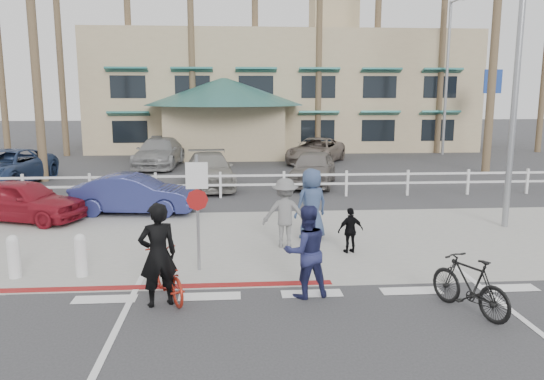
{
  "coord_description": "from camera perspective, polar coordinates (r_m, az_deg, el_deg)",
  "views": [
    {
      "loc": [
        -1.51,
        -9.21,
        3.9
      ],
      "look_at": [
        -0.54,
        3.88,
        1.5
      ],
      "focal_mm": 35.0,
      "sensor_mm": 36.0,
      "label": 1
    }
  ],
  "objects": [
    {
      "name": "palm_5",
      "position": [
        34.75,
        5.07,
        14.61
      ],
      "size": [
        4.0,
        4.0,
        13.0
      ],
      "primitive_type": null,
      "color": "#1C4922",
      "rests_on": "ground"
    },
    {
      "name": "building",
      "position": [
        40.4,
        0.78,
        12.84
      ],
      "size": [
        28.0,
        16.0,
        11.3
      ],
      "primitive_type": null,
      "color": "tan",
      "rests_on": "ground"
    },
    {
      "name": "lot_car_4",
      "position": [
        29.03,
        -12.04,
        3.94
      ],
      "size": [
        2.51,
        5.44,
        1.54
      ],
      "primitive_type": "imported",
      "rotation": [
        0.0,
        0.0,
        -0.07
      ],
      "color": "gray",
      "rests_on": "ground"
    },
    {
      "name": "palm_1",
      "position": [
        35.88,
        -21.88,
        13.79
      ],
      "size": [
        4.0,
        4.0,
        13.0
      ],
      "primitive_type": null,
      "color": "#1C4922",
      "rests_on": "ground"
    },
    {
      "name": "palm_3",
      "position": [
        34.44,
        -8.67,
        15.41
      ],
      "size": [
        4.0,
        4.0,
        14.0
      ],
      "primitive_type": null,
      "color": "#1C4922",
      "rests_on": "ground"
    },
    {
      "name": "palm_6",
      "position": [
        36.76,
        11.32,
        17.35
      ],
      "size": [
        4.0,
        4.0,
        17.0
      ],
      "primitive_type": null,
      "color": "#1C4922",
      "rests_on": "ground"
    },
    {
      "name": "bike_red",
      "position": [
        10.51,
        -11.14,
        -8.99
      ],
      "size": [
        1.23,
        1.81,
        0.9
      ],
      "primitive_type": "imported",
      "rotation": [
        0.0,
        0.0,
        3.55
      ],
      "color": "maroon",
      "rests_on": "ground"
    },
    {
      "name": "rail_fence",
      "position": [
        20.1,
        1.57,
        0.62
      ],
      "size": [
        29.4,
        0.16,
        1.0
      ],
      "primitive_type": null,
      "color": "silver",
      "rests_on": "ground"
    },
    {
      "name": "sign_post",
      "position": [
        11.69,
        -8.01,
        -1.83
      ],
      "size": [
        0.5,
        0.1,
        2.9
      ],
      "primitive_type": null,
      "color": "gray",
      "rests_on": "ground"
    },
    {
      "name": "palm_2",
      "position": [
        36.04,
        -15.22,
        16.54
      ],
      "size": [
        4.0,
        4.0,
        16.0
      ],
      "primitive_type": null,
      "color": "#1C4922",
      "rests_on": "ground"
    },
    {
      "name": "pedestrian_b",
      "position": [
        14.26,
        4.28,
        -1.53
      ],
      "size": [
        1.12,
        0.95,
        1.94
      ],
      "primitive_type": "imported",
      "rotation": [
        0.0,
        0.0,
        3.57
      ],
      "color": "navy",
      "rests_on": "ground"
    },
    {
      "name": "bike_black",
      "position": [
        10.26,
        20.5,
        -9.52
      ],
      "size": [
        1.18,
        1.8,
        1.05
      ],
      "primitive_type": "imported",
      "rotation": [
        0.0,
        0.0,
        3.57
      ],
      "color": "black",
      "rests_on": "ground"
    },
    {
      "name": "ground",
      "position": [
        10.11,
        4.8,
        -12.35
      ],
      "size": [
        140.0,
        140.0,
        0.0
      ],
      "primitive_type": "plane",
      "color": "#333335"
    },
    {
      "name": "streetlight_1",
      "position": [
        35.86,
        18.26,
        11.21
      ],
      "size": [
        0.6,
        2.0,
        9.5
      ],
      "primitive_type": null,
      "color": "gray",
      "rests_on": "ground"
    },
    {
      "name": "curb_red",
      "position": [
        11.21,
        -11.78,
        -10.17
      ],
      "size": [
        7.0,
        0.25,
        0.02
      ],
      "primitive_type": "cube",
      "color": "maroon",
      "rests_on": "ground"
    },
    {
      "name": "parking_lot",
      "position": [
        27.53,
        -1.04,
        2.22
      ],
      "size": [
        50.0,
        16.0,
        0.01
      ],
      "primitive_type": "cube",
      "color": "#333335",
      "rests_on": "ground"
    },
    {
      "name": "lot_car_1",
      "position": [
        22.49,
        -6.78,
        2.12
      ],
      "size": [
        2.42,
        5.03,
        1.41
      ],
      "primitive_type": "imported",
      "rotation": [
        0.0,
        0.0,
        0.09
      ],
      "color": "gray",
      "rests_on": "ground"
    },
    {
      "name": "palm_4",
      "position": [
        35.42,
        -1.84,
        16.19
      ],
      "size": [
        4.0,
        4.0,
        15.0
      ],
      "primitive_type": null,
      "color": "#1C4922",
      "rests_on": "ground"
    },
    {
      "name": "palm_10",
      "position": [
        25.74,
        -24.25,
        14.16
      ],
      "size": [
        4.0,
        4.0,
        12.0
      ],
      "primitive_type": null,
      "color": "#1C4922",
      "rests_on": "ground"
    },
    {
      "name": "lot_car_5",
      "position": [
        30.04,
        4.75,
        4.23
      ],
      "size": [
        4.3,
        5.65,
        1.43
      ],
      "primitive_type": "imported",
      "rotation": [
        0.0,
        0.0,
        -0.43
      ],
      "color": "slate",
      "rests_on": "ground"
    },
    {
      "name": "palm_7",
      "position": [
        36.91,
        17.86,
        14.69
      ],
      "size": [
        4.0,
        4.0,
        14.0
      ],
      "primitive_type": null,
      "color": "#1C4922",
      "rests_on": "ground"
    },
    {
      "name": "cross_street",
      "position": [
        18.19,
        0.63,
        -2.0
      ],
      "size": [
        40.0,
        5.0,
        0.01
      ],
      "primitive_type": "cube",
      "color": "#333335",
      "rests_on": "ground"
    },
    {
      "name": "lot_car_0",
      "position": [
        25.31,
        -26.83,
        2.14
      ],
      "size": [
        3.17,
        5.81,
        1.54
      ],
      "primitive_type": "imported",
      "rotation": [
        0.0,
        0.0,
        -0.11
      ],
      "color": "navy",
      "rests_on": "ground"
    },
    {
      "name": "lot_car_2",
      "position": [
        22.78,
        4.41,
        2.36
      ],
      "size": [
        2.81,
        4.65,
        1.48
      ],
      "primitive_type": "imported",
      "rotation": [
        0.0,
        0.0,
        -0.26
      ],
      "color": "slate",
      "rests_on": "ground"
    },
    {
      "name": "bollard_0",
      "position": [
        12.17,
        -19.86,
        -6.61
      ],
      "size": [
        0.26,
        0.26,
        0.95
      ],
      "primitive_type": null,
      "color": "silver",
      "rests_on": "ground"
    },
    {
      "name": "palm_8",
      "position": [
        39.49,
        22.92,
        14.8
      ],
      "size": [
        4.0,
        4.0,
        15.0
      ],
      "primitive_type": null,
      "color": "#1C4922",
      "rests_on": "ground"
    },
    {
      "name": "streetlight_0",
      "position": [
        16.76,
        24.86,
        11.48
      ],
      "size": [
        0.6,
        2.0,
        9.0
      ],
      "primitive_type": null,
      "color": "gray",
      "rests_on": "ground"
    },
    {
      "name": "car_red_compact",
      "position": [
        18.0,
        -25.19,
        -1.01
      ],
      "size": [
        4.16,
        2.77,
        1.32
      ],
      "primitive_type": "imported",
      "rotation": [
        0.0,
        0.0,
        1.22
      ],
      "color": "maroon",
      "rests_on": "ground"
    },
    {
      "name": "pedestrian_a",
      "position": [
        13.53,
        1.41,
        -2.48
      ],
      "size": [
        1.22,
        0.78,
        1.78
      ],
      "primitive_type": "imported",
      "rotation": [
        0.0,
        0.0,
        3.03
      ],
      "color": "slate",
      "rests_on": "ground"
    },
    {
      "name": "bollard_1",
      "position": [
        12.62,
        -26.02,
        -6.46
      ],
      "size": [
        0.26,
        0.26,
        0.95
      ],
      "primitive_type": null,
      "color": "silver",
      "rests_on": "ground"
    },
    {
      "name": "car_white_sedan",
      "position": [
        17.88,
        -14.61,
        -0.45
      ],
      "size": [
        4.08,
        1.8,
        1.3
      ],
      "primitive_type": "imported",
      "rotation": [
        0.0,
        0.0,
        1.46
      ],
      "color": "navy",
      "rests_on": "ground"
    },
    {
      "name": "rider_red",
      "position": [
        10.01,
        -12.16,
        -6.83
      ],
      "size": [
        0.84,
        0.71,
        1.96
      ],
      "primitive_type": "imported",
      "rotation": [
        0.0,
        0.0,
        3.53
      ],
      "color": "black",
      "rests_on": "ground"
    },
    {
      "name": "sidewalk_plaza",
      "position": [
        14.33,
        1.99,
        -5.41
      ],
      "size": [
        22.0,
        7.0,
        0.01
      ],
      "primitive_type": "cube",
      "color": "gray",
      "rests_on": "ground"
    },
    {
      "name": "rider_black",
      "position": [
        10.26,
        3.68,
        -6.61
      ],
      "size": [
        1.01,
        0.86,
        1.81
      ],
      "primitive_type": "imported",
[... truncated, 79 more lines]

